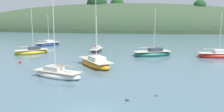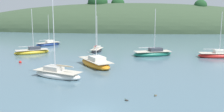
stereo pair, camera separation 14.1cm
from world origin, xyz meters
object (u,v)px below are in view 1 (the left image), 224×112
object	(u,v)px
sailboat_yellow_far	(217,55)
sailboat_white_near	(97,50)
sailboat_teal_outer	(153,53)
sailboat_black_sloop	(32,52)
sailboat_red_portside	(57,74)
sailboat_navy_dinghy	(48,44)
duck_lead	(156,95)
duck_trailing	(127,100)
sailboat_cream_ketch	(95,63)
mooring_buoy_channel	(20,62)

from	to	relation	value
sailboat_yellow_far	sailboat_white_near	xyz separation A→B (m)	(-22.12, 4.61, -0.06)
sailboat_teal_outer	sailboat_black_sloop	bearing A→B (deg)	179.29
sailboat_yellow_far	sailboat_red_portside	bearing A→B (deg)	-145.98
sailboat_navy_dinghy	duck_lead	bearing A→B (deg)	-57.03
sailboat_yellow_far	sailboat_teal_outer	world-z (taller)	sailboat_teal_outer
sailboat_white_near	duck_trailing	bearing A→B (deg)	-75.95
duck_trailing	sailboat_white_near	bearing A→B (deg)	104.05
sailboat_yellow_far	sailboat_black_sloop	bearing A→B (deg)	178.49
sailboat_teal_outer	duck_lead	bearing A→B (deg)	-92.67
sailboat_cream_ketch	mooring_buoy_channel	bearing A→B (deg)	174.17
sailboat_yellow_far	duck_trailing	xyz separation A→B (m)	(-15.01, -23.82, -0.35)
sailboat_navy_dinghy	sailboat_red_portside	size ratio (longest dim) A/B	0.77
sailboat_cream_ketch	duck_lead	xyz separation A→B (m)	(7.90, -12.99, -0.41)
sailboat_teal_outer	duck_lead	distance (m)	22.88
sailboat_navy_dinghy	duck_trailing	size ratio (longest dim) A/B	17.52
sailboat_navy_dinghy	sailboat_black_sloop	bearing A→B (deg)	-85.32
sailboat_cream_ketch	sailboat_navy_dinghy	bearing A→B (deg)	123.93
sailboat_red_portside	sailboat_black_sloop	xyz separation A→B (m)	(-10.21, 16.99, -0.02)
sailboat_teal_outer	duck_trailing	xyz separation A→B (m)	(-3.78, -24.43, -0.37)
sailboat_white_near	duck_trailing	world-z (taller)	sailboat_white_near
duck_trailing	duck_lead	world-z (taller)	same
sailboat_teal_outer	sailboat_cream_ketch	bearing A→B (deg)	-132.28
sailboat_red_portside	mooring_buoy_channel	distance (m)	11.73
sailboat_navy_dinghy	sailboat_red_portside	distance (m)	31.01
duck_lead	sailboat_teal_outer	bearing A→B (deg)	87.33
sailboat_navy_dinghy	duck_lead	xyz separation A→B (m)	(22.74, -35.06, -0.32)
sailboat_cream_ketch	sailboat_white_near	size ratio (longest dim) A/B	1.61
sailboat_cream_ketch	duck_trailing	size ratio (longest dim) A/B	27.79
sailboat_yellow_far	sailboat_white_near	world-z (taller)	sailboat_yellow_far
sailboat_yellow_far	duck_lead	size ratio (longest dim) A/B	21.25
sailboat_black_sloop	duck_lead	xyz separation A→B (m)	(21.76, -23.13, -0.34)
sailboat_black_sloop	mooring_buoy_channel	size ratio (longest dim) A/B	16.10
sailboat_teal_outer	mooring_buoy_channel	bearing A→B (deg)	-157.79
sailboat_cream_ketch	mooring_buoy_channel	size ratio (longest dim) A/B	21.79
sailboat_cream_ketch	sailboat_red_portside	size ratio (longest dim) A/B	1.22
sailboat_red_portside	duck_trailing	size ratio (longest dim) A/B	22.83
sailboat_yellow_far	sailboat_black_sloop	distance (m)	34.07
sailboat_navy_dinghy	sailboat_teal_outer	size ratio (longest dim) A/B	0.85
duck_trailing	sailboat_navy_dinghy	bearing A→B (deg)	118.66
duck_trailing	sailboat_yellow_far	bearing A→B (deg)	57.78
sailboat_teal_outer	duck_lead	xyz separation A→B (m)	(-1.06, -22.85, -0.37)
sailboat_navy_dinghy	duck_lead	size ratio (longest dim) A/B	19.32
sailboat_cream_ketch	sailboat_yellow_far	distance (m)	22.20
sailboat_navy_dinghy	sailboat_black_sloop	size ratio (longest dim) A/B	0.85
duck_lead	sailboat_black_sloop	bearing A→B (deg)	133.25
sailboat_navy_dinghy	mooring_buoy_channel	world-z (taller)	sailboat_navy_dinghy
sailboat_black_sloop	sailboat_red_portside	bearing A→B (deg)	-58.99
mooring_buoy_channel	duck_trailing	size ratio (longest dim) A/B	1.28
sailboat_navy_dinghy	duck_trailing	world-z (taller)	sailboat_navy_dinghy
sailboat_black_sloop	sailboat_white_near	bearing A→B (deg)	17.27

